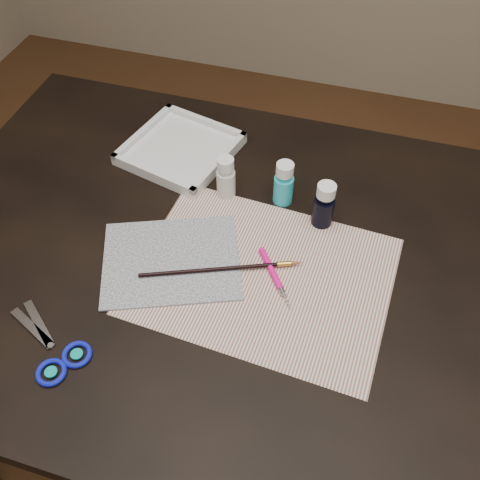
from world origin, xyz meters
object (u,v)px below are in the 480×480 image
(canvas, at_px, (171,260))
(paint_bottle_white, at_px, (226,177))
(paint_bottle_cyan, at_px, (284,183))
(scissors, at_px, (42,341))
(paper, at_px, (263,275))
(paint_bottle_navy, at_px, (324,205))
(palette_tray, at_px, (180,148))

(canvas, xyz_separation_m, paint_bottle_white, (0.04, 0.20, 0.04))
(paint_bottle_cyan, bearing_deg, scissors, -124.88)
(paper, bearing_deg, paint_bottle_white, 125.17)
(paint_bottle_white, xyz_separation_m, scissors, (-0.19, -0.42, -0.04))
(canvas, distance_m, paint_bottle_white, 0.21)
(paint_bottle_cyan, distance_m, paint_bottle_navy, 0.10)
(paint_bottle_navy, relative_size, scissors, 0.52)
(paint_bottle_white, distance_m, scissors, 0.46)
(canvas, height_order, scissors, scissors)
(canvas, xyz_separation_m, paint_bottle_navy, (0.25, 0.18, 0.05))
(paper, relative_size, paint_bottle_white, 4.83)
(paint_bottle_cyan, relative_size, paint_bottle_navy, 0.97)
(paint_bottle_cyan, distance_m, palette_tray, 0.27)
(paint_bottle_navy, xyz_separation_m, scissors, (-0.39, -0.40, -0.05))
(paint_bottle_white, distance_m, paint_bottle_navy, 0.21)
(paper, distance_m, canvas, 0.17)
(paint_bottle_white, bearing_deg, paint_bottle_cyan, 7.15)
(paint_bottle_navy, bearing_deg, paint_bottle_cyan, 156.91)
(canvas, relative_size, paint_bottle_white, 2.68)
(paper, distance_m, palette_tray, 0.38)
(paint_bottle_cyan, bearing_deg, canvas, -126.90)
(canvas, relative_size, palette_tray, 1.16)
(canvas, bearing_deg, scissors, -122.82)
(paint_bottle_cyan, bearing_deg, paint_bottle_navy, -23.09)
(paper, distance_m, paint_bottle_navy, 0.18)
(paper, distance_m, paint_bottle_cyan, 0.20)
(palette_tray, bearing_deg, scissors, -95.65)
(paper, relative_size, paint_bottle_navy, 4.53)
(paper, height_order, paint_bottle_white, paint_bottle_white)
(paint_bottle_navy, bearing_deg, paint_bottle_white, 173.58)
(paper, xyz_separation_m, scissors, (-0.32, -0.24, 0.00))
(paper, xyz_separation_m, palette_tray, (-0.27, 0.28, 0.01))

